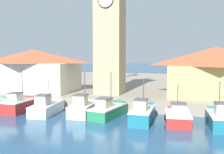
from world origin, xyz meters
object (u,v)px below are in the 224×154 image
(fishing_boat_left_outer, at_px, (20,104))
(fishing_boat_center, at_px, (108,110))
(fishing_boat_mid_right, at_px, (142,114))
(fishing_boat_right_outer, at_px, (220,119))
(warehouse_right, at_px, (216,72))
(fishing_boat_left_inner, at_px, (47,107))
(fishing_boat_mid_left, at_px, (83,108))
(port_crane_near, at_px, (101,44))
(clock_tower, at_px, (110,27))
(fishing_boat_right_inner, at_px, (178,116))
(warehouse_left, at_px, (33,70))

(fishing_boat_left_outer, bearing_deg, fishing_boat_center, 3.02)
(fishing_boat_mid_right, distance_m, fishing_boat_right_outer, 6.51)
(fishing_boat_left_outer, bearing_deg, warehouse_right, 23.49)
(fishing_boat_right_outer, distance_m, warehouse_right, 9.73)
(fishing_boat_left_inner, relative_size, fishing_boat_mid_right, 1.14)
(fishing_boat_mid_right, height_order, warehouse_right, warehouse_right)
(fishing_boat_right_outer, bearing_deg, fishing_boat_left_inner, 178.77)
(fishing_boat_mid_left, bearing_deg, port_crane_near, 103.11)
(fishing_boat_center, relative_size, fishing_boat_mid_right, 1.12)
(fishing_boat_left_inner, relative_size, fishing_boat_center, 1.01)
(clock_tower, relative_size, port_crane_near, 1.00)
(fishing_boat_center, distance_m, fishing_boat_right_inner, 6.67)
(fishing_boat_mid_right, distance_m, fishing_boat_right_inner, 3.11)
(fishing_boat_mid_left, distance_m, port_crane_near, 19.26)
(fishing_boat_left_outer, xyz_separation_m, clock_tower, (7.58, 7.94, 8.68))
(fishing_boat_mid_left, xyz_separation_m, port_crane_near, (-4.07, 17.46, 7.02))
(warehouse_right, bearing_deg, port_crane_near, 151.62)
(fishing_boat_left_inner, distance_m, fishing_boat_center, 6.44)
(fishing_boat_mid_left, height_order, fishing_boat_center, fishing_boat_center)
(fishing_boat_left_inner, relative_size, fishing_boat_right_inner, 1.16)
(fishing_boat_right_inner, bearing_deg, warehouse_left, 159.10)
(fishing_boat_mid_right, xyz_separation_m, port_crane_near, (-10.25, 18.47, 6.98))
(fishing_boat_right_outer, bearing_deg, fishing_boat_mid_left, 175.86)
(fishing_boat_left_inner, distance_m, fishing_boat_right_inner, 13.06)
(fishing_boat_mid_left, distance_m, warehouse_left, 12.63)
(fishing_boat_left_inner, xyz_separation_m, port_crane_near, (-0.27, 18.03, 7.06))
(fishing_boat_center, height_order, fishing_boat_right_inner, fishing_boat_center)
(clock_tower, bearing_deg, fishing_boat_center, -74.28)
(fishing_boat_center, relative_size, clock_tower, 0.30)
(fishing_boat_mid_left, bearing_deg, fishing_boat_mid_right, -9.28)
(fishing_boat_right_outer, bearing_deg, warehouse_left, 161.33)
(fishing_boat_left_inner, xyz_separation_m, clock_tower, (4.33, 7.98, 8.74))
(warehouse_right, relative_size, port_crane_near, 0.63)
(fishing_boat_left_inner, distance_m, fishing_boat_mid_left, 3.84)
(fishing_boat_right_inner, distance_m, fishing_boat_right_outer, 3.45)
(fishing_boat_left_inner, xyz_separation_m, fishing_boat_mid_left, (3.79, 0.57, 0.03))
(warehouse_left, bearing_deg, fishing_boat_mid_right, -25.56)
(warehouse_left, xyz_separation_m, warehouse_right, (23.20, 1.41, 0.12))
(fishing_boat_left_outer, height_order, warehouse_right, warehouse_right)
(fishing_boat_right_inner, height_order, warehouse_left, warehouse_left)
(fishing_boat_mid_right, height_order, clock_tower, clock_tower)
(fishing_boat_left_inner, xyz_separation_m, warehouse_right, (16.85, 8.78, 3.40))
(port_crane_near, bearing_deg, fishing_boat_right_outer, -47.63)
(warehouse_left, bearing_deg, port_crane_near, 60.33)
(fishing_boat_left_outer, distance_m, fishing_boat_mid_right, 13.24)
(warehouse_right, bearing_deg, fishing_boat_right_inner, -113.23)
(fishing_boat_mid_right, xyz_separation_m, fishing_boat_right_outer, (6.51, 0.09, -0.00))
(fishing_boat_right_inner, relative_size, port_crane_near, 0.26)
(fishing_boat_center, height_order, warehouse_right, warehouse_right)
(fishing_boat_mid_right, relative_size, fishing_boat_right_outer, 0.99)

